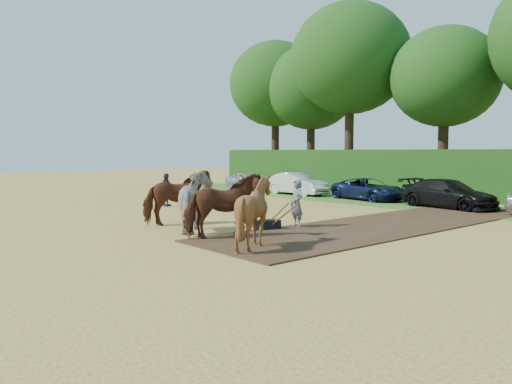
{
  "coord_description": "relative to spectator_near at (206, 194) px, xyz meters",
  "views": [
    {
      "loc": [
        12.91,
        -9.72,
        2.88
      ],
      "look_at": [
        -0.87,
        2.02,
        1.4
      ],
      "focal_mm": 35.0,
      "sensor_mm": 36.0,
      "label": 1
    }
  ],
  "objects": [
    {
      "name": "ground",
      "position": [
        7.61,
        -4.5,
        -0.77
      ],
      "size": [
        120.0,
        120.0,
        0.0
      ],
      "primitive_type": "plane",
      "color": "gold",
      "rests_on": "ground"
    },
    {
      "name": "earth_strip",
      "position": [
        9.11,
        2.5,
        -0.74
      ],
      "size": [
        4.5,
        17.0,
        0.05
      ],
      "primitive_type": "cube",
      "color": "#472D1C",
      "rests_on": "ground"
    },
    {
      "name": "grass_verge",
      "position": [
        7.61,
        9.5,
        -0.75
      ],
      "size": [
        50.0,
        5.0,
        0.03
      ],
      "primitive_type": "cube",
      "color": "#38601E",
      "rests_on": "ground"
    },
    {
      "name": "hedgerow",
      "position": [
        7.61,
        14.0,
        0.73
      ],
      "size": [
        46.0,
        1.6,
        3.0
      ],
      "primitive_type": "cube",
      "color": "#14380F",
      "rests_on": "ground"
    },
    {
      "name": "spectator_near",
      "position": [
        0.0,
        0.0,
        0.0
      ],
      "size": [
        0.94,
        0.94,
        1.53
      ],
      "primitive_type": "imported",
      "rotation": [
        0.0,
        0.0,
        0.81
      ],
      "color": "tan",
      "rests_on": "ground"
    },
    {
      "name": "spectator_far",
      "position": [
        -2.37,
        -0.92,
        0.1
      ],
      "size": [
        0.77,
        1.1,
        1.74
      ],
      "primitive_type": "imported",
      "rotation": [
        0.0,
        0.0,
        1.95
      ],
      "color": "#262733",
      "rests_on": "ground"
    },
    {
      "name": "plough_team",
      "position": [
        6.6,
        -4.31,
        0.31
      ],
      "size": [
        7.5,
        5.24,
        2.18
      ],
      "color": "maroon",
      "rests_on": "ground"
    },
    {
      "name": "parked_cars",
      "position": [
        4.68,
        9.4,
        -0.07
      ],
      "size": [
        30.28,
        3.03,
        1.47
      ],
      "color": "#B8BBBF",
      "rests_on": "ground"
    },
    {
      "name": "treeline",
      "position": [
        5.92,
        17.18,
        8.2
      ],
      "size": [
        48.7,
        10.6,
        14.21
      ],
      "color": "#382616",
      "rests_on": "ground"
    }
  ]
}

